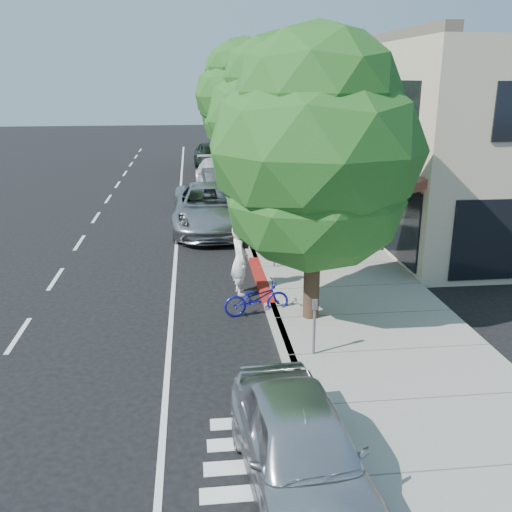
{
  "coord_description": "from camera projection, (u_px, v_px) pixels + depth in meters",
  "views": [
    {
      "loc": [
        -1.95,
        -14.97,
        5.91
      ],
      "look_at": [
        -0.33,
        -0.62,
        1.35
      ],
      "focal_mm": 40.0,
      "sensor_mm": 36.0,
      "label": 1
    }
  ],
  "objects": [
    {
      "name": "dark_sedan",
      "position": [
        223.0,
        187.0,
        27.46
      ],
      "size": [
        2.03,
        5.08,
        1.64
      ],
      "primitive_type": "imported",
      "rotation": [
        0.0,
        0.0,
        0.06
      ],
      "color": "black",
      "rests_on": "ground"
    },
    {
      "name": "curb_red_segment",
      "position": [
        261.0,
        280.0,
        17.1
      ],
      "size": [
        0.32,
        4.0,
        0.15
      ],
      "primitive_type": "cube",
      "color": "maroon",
      "rests_on": "ground"
    },
    {
      "name": "street_tree_4",
      "position": [
        235.0,
        96.0,
        35.69
      ],
      "size": [
        5.21,
        5.21,
        7.85
      ],
      "color": "black",
      "rests_on": "ground"
    },
    {
      "name": "near_car_a",
      "position": [
        301.0,
        448.0,
        8.33
      ],
      "size": [
        2.01,
        4.33,
        1.44
      ],
      "primitive_type": "imported",
      "rotation": [
        0.0,
        0.0,
        0.08
      ],
      "color": "silver",
      "rests_on": "ground"
    },
    {
      "name": "bicycle",
      "position": [
        257.0,
        298.0,
        14.68
      ],
      "size": [
        1.79,
        0.86,
        0.9
      ],
      "primitive_type": "imported",
      "rotation": [
        0.0,
        0.0,
        1.73
      ],
      "color": "navy",
      "rests_on": "ground"
    },
    {
      "name": "silver_suv",
      "position": [
        211.0,
        208.0,
        22.81
      ],
      "size": [
        3.0,
        6.45,
        1.79
      ],
      "primitive_type": "imported",
      "rotation": [
        0.0,
        0.0,
        0.0
      ],
      "color": "#AEAEB3",
      "rests_on": "ground"
    },
    {
      "name": "ground",
      "position": [
        265.0,
        294.0,
        16.18
      ],
      "size": [
        120.0,
        120.0,
        0.0
      ],
      "primitive_type": "plane",
      "color": "black",
      "rests_on": "ground"
    },
    {
      "name": "dark_suv_far",
      "position": [
        214.0,
        156.0,
        37.3
      ],
      "size": [
        2.82,
        5.65,
        1.85
      ],
      "primitive_type": "imported",
      "rotation": [
        0.0,
        0.0,
        0.12
      ],
      "color": "black",
      "rests_on": "ground"
    },
    {
      "name": "cyclist",
      "position": [
        240.0,
        260.0,
        15.94
      ],
      "size": [
        0.58,
        0.79,
        2.01
      ],
      "primitive_type": "imported",
      "rotation": [
        0.0,
        0.0,
        1.72
      ],
      "color": "white",
      "rests_on": "ground"
    },
    {
      "name": "pedestrian",
      "position": [
        283.0,
        203.0,
        23.57
      ],
      "size": [
        0.77,
        0.61,
        1.55
      ],
      "primitive_type": "imported",
      "rotation": [
        0.0,
        0.0,
        3.16
      ],
      "color": "black",
      "rests_on": "sidewalk"
    },
    {
      "name": "white_pickup",
      "position": [
        220.0,
        177.0,
        30.08
      ],
      "size": [
        2.62,
        6.02,
        1.72
      ],
      "primitive_type": "imported",
      "rotation": [
        0.0,
        0.0,
        0.04
      ],
      "color": "white",
      "rests_on": "ground"
    },
    {
      "name": "street_tree_2",
      "position": [
        257.0,
        123.0,
        24.54
      ],
      "size": [
        3.77,
        3.77,
        6.43
      ],
      "color": "black",
      "rests_on": "ground"
    },
    {
      "name": "storefront_building",
      "position": [
        389.0,
        120.0,
        33.21
      ],
      "size": [
        10.0,
        36.0,
        7.0
      ],
      "primitive_type": "cube",
      "color": "beige",
      "rests_on": "ground"
    },
    {
      "name": "curb",
      "position": [
        241.0,
        223.0,
        23.73
      ],
      "size": [
        0.3,
        56.0,
        0.15
      ],
      "primitive_type": "cube",
      "color": "#9E998E",
      "rests_on": "ground"
    },
    {
      "name": "street_tree_0",
      "position": [
        316.0,
        153.0,
        13.1
      ],
      "size": [
        5.06,
        5.06,
        7.12
      ],
      "color": "black",
      "rests_on": "ground"
    },
    {
      "name": "street_tree_5",
      "position": [
        229.0,
        95.0,
        41.42
      ],
      "size": [
        4.27,
        4.27,
        7.35
      ],
      "color": "black",
      "rests_on": "ground"
    },
    {
      "name": "street_tree_1",
      "position": [
        277.0,
        123.0,
        18.72
      ],
      "size": [
        4.83,
        4.83,
        7.33
      ],
      "color": "black",
      "rests_on": "ground"
    },
    {
      "name": "sidewalk",
      "position": [
        295.0,
        222.0,
        23.98
      ],
      "size": [
        4.6,
        56.0,
        0.15
      ],
      "primitive_type": "cube",
      "color": "gray",
      "rests_on": "ground"
    },
    {
      "name": "street_tree_3",
      "position": [
        244.0,
        98.0,
        29.98
      ],
      "size": [
        5.17,
        5.17,
        7.92
      ],
      "color": "black",
      "rests_on": "ground"
    }
  ]
}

